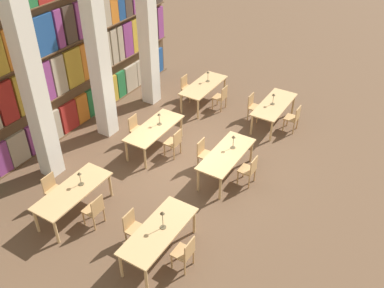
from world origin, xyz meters
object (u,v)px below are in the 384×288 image
(chair_11, at_px, (187,87))
(reading_table_5, at_px, (204,87))
(chair_1, at_px, (134,227))
(desk_lamp_4, at_px, (159,117))
(reading_table_0, at_px, (159,233))
(chair_4, at_px, (293,118))
(reading_table_2, at_px, (274,106))
(chair_8, at_px, (174,142))
(desk_lamp_1, at_px, (233,140))
(desk_lamp_3, at_px, (80,176))
(pillar_center, at_px, (97,44))
(chair_2, at_px, (249,170))
(pillar_left, at_px, (30,77))
(chair_7, at_px, (53,189))
(chair_9, at_px, (136,128))
(chair_10, at_px, (221,97))
(desk_lamp_5, at_px, (208,74))
(pillar_right, at_px, (147,19))
(desk_lamp_0, at_px, (163,217))
(chair_0, at_px, (185,252))
(chair_3, at_px, (204,153))
(reading_table_3, at_px, (73,193))
(desk_lamp_2, at_px, (273,97))
(reading_table_4, at_px, (154,130))
(chair_6, at_px, (95,210))
(chair_5, at_px, (254,106))
(reading_table_1, at_px, (226,156))

(chair_11, bearing_deg, reading_table_5, 89.90)
(chair_1, distance_m, desk_lamp_4, 4.00)
(reading_table_0, xyz_separation_m, chair_4, (6.44, -0.75, -0.20))
(reading_table_2, xyz_separation_m, chair_8, (-3.17, 1.82, -0.20))
(desk_lamp_1, xyz_separation_m, desk_lamp_3, (-3.35, 2.51, -0.01))
(pillar_center, xyz_separation_m, reading_table_5, (3.17, -1.73, -2.32))
(chair_4, bearing_deg, chair_2, 178.53)
(pillar_left, bearing_deg, chair_1, -103.58)
(chair_7, height_order, chair_9, same)
(desk_lamp_4, xyz_separation_m, reading_table_5, (2.90, 0.14, -0.35))
(chair_10, distance_m, desk_lamp_5, 0.94)
(pillar_center, bearing_deg, pillar_right, 0.00)
(desk_lamp_1, relative_size, reading_table_5, 0.20)
(chair_1, bearing_deg, desk_lamp_0, 101.05)
(desk_lamp_3, height_order, chair_9, desk_lamp_3)
(chair_0, height_order, chair_3, same)
(chair_2, height_order, reading_table_3, chair_2)
(desk_lamp_2, bearing_deg, desk_lamp_5, 83.29)
(chair_7, relative_size, reading_table_4, 0.43)
(desk_lamp_0, bearing_deg, desk_lamp_5, 21.70)
(pillar_center, distance_m, chair_6, 4.82)
(chair_2, bearing_deg, chair_5, 22.65)
(desk_lamp_4, bearing_deg, pillar_left, 145.07)
(reading_table_1, relative_size, desk_lamp_5, 5.21)
(pillar_center, xyz_separation_m, reading_table_1, (0.03, -4.28, -2.32))
(pillar_left, xyz_separation_m, desk_lamp_3, (-0.59, -1.79, -1.98))
(chair_0, distance_m, chair_4, 6.47)
(chair_1, height_order, desk_lamp_4, desk_lamp_4)
(chair_4, relative_size, desk_lamp_2, 2.26)
(reading_table_2, relative_size, chair_9, 2.34)
(chair_3, height_order, reading_table_5, chair_3)
(pillar_left, bearing_deg, chair_7, -130.45)
(reading_table_5, relative_size, chair_11, 2.34)
(desk_lamp_4, height_order, chair_11, desk_lamp_4)
(desk_lamp_0, relative_size, desk_lamp_2, 1.25)
(chair_11, bearing_deg, chair_5, 90.31)
(chair_1, relative_size, reading_table_5, 0.43)
(chair_3, distance_m, chair_8, 1.04)
(chair_4, relative_size, chair_5, 1.00)
(reading_table_0, relative_size, desk_lamp_4, 5.30)
(reading_table_0, distance_m, chair_3, 3.37)
(reading_table_2, height_order, desk_lamp_4, desk_lamp_4)
(chair_0, height_order, chair_4, same)
(chair_8, bearing_deg, chair_0, -143.42)
(reading_table_3, distance_m, desk_lamp_5, 6.75)
(reading_table_1, height_order, chair_5, chair_5)
(reading_table_0, xyz_separation_m, desk_lamp_5, (6.72, 2.59, 0.35))
(chair_4, xyz_separation_m, desk_lamp_4, (-2.91, 3.18, 0.54))
(reading_table_1, xyz_separation_m, desk_lamp_5, (3.44, 2.55, 0.35))
(reading_table_0, bearing_deg, chair_4, -6.61)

